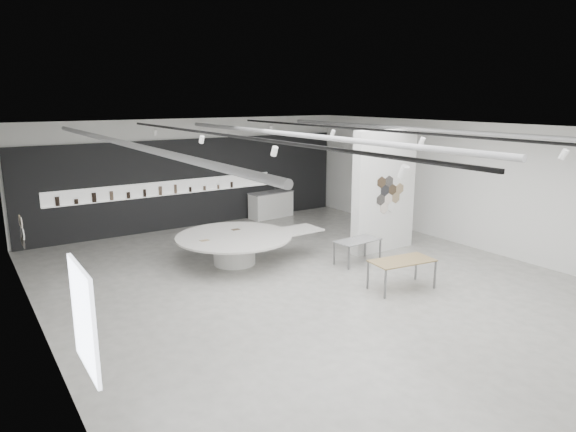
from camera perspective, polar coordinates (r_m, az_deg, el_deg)
room at (r=12.37m, az=1.84°, el=1.70°), size 12.02×14.02×3.82m
back_wall_display at (r=18.48m, az=-10.69°, el=3.59°), size 11.80×0.27×3.10m
partition_column at (r=15.45m, az=10.62°, el=2.73°), size 2.20×0.38×3.60m
display_island at (r=14.25m, az=-5.73°, el=-3.23°), size 4.16×3.29×0.82m
sample_table_wood at (r=12.58m, az=12.56°, el=-5.04°), size 1.63×0.96×0.72m
sample_table_stone at (r=14.33m, az=7.75°, el=-2.86°), size 1.34×0.74×0.67m
kitchen_counter at (r=19.69m, az=-1.91°, el=1.29°), size 1.81×0.85×1.38m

